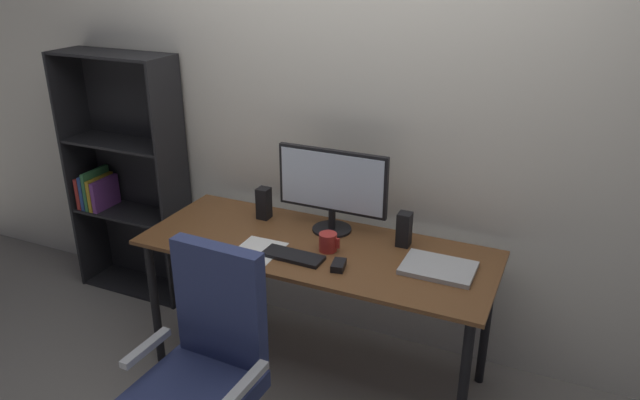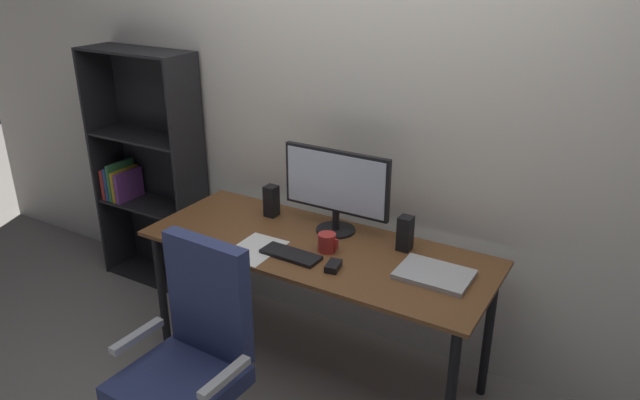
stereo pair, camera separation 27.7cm
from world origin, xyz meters
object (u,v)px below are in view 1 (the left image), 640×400
at_px(coffee_mug, 328,242).
at_px(office_chair, 205,381).
at_px(desk, 316,261).
at_px(keyboard, 293,256).
at_px(speaker_left, 264,203).
at_px(mouse, 339,265).
at_px(monitor, 331,185).
at_px(laptop, 438,268).
at_px(bookshelf, 127,178).
at_px(speaker_right, 404,229).

xyz_separation_m(coffee_mug, office_chair, (-0.21, -0.75, -0.33)).
xyz_separation_m(desk, coffee_mug, (0.07, -0.02, 0.13)).
bearing_deg(keyboard, desk, 74.61).
bearing_deg(speaker_left, mouse, -30.72).
bearing_deg(monitor, laptop, -16.53).
height_order(keyboard, bookshelf, bookshelf).
bearing_deg(mouse, bookshelf, 152.75).
bearing_deg(monitor, bookshelf, 174.51).
relative_size(coffee_mug, speaker_left, 0.60).
bearing_deg(speaker_left, bookshelf, 172.13).
bearing_deg(laptop, speaker_left, 170.11).
distance_m(keyboard, laptop, 0.66).
relative_size(monitor, coffee_mug, 5.62).
distance_m(monitor, speaker_left, 0.42).
distance_m(speaker_right, office_chair, 1.14).
xyz_separation_m(mouse, speaker_left, (-0.57, 0.34, 0.07)).
relative_size(keyboard, coffee_mug, 2.85).
relative_size(monitor, speaker_right, 3.37).
distance_m(monitor, office_chair, 1.10).
bearing_deg(laptop, desk, -178.93).
bearing_deg(office_chair, laptop, 48.91).
height_order(coffee_mug, speaker_left, speaker_left).
xyz_separation_m(coffee_mug, bookshelf, (-1.53, 0.35, -0.04)).
bearing_deg(mouse, office_chair, -128.49).
bearing_deg(laptop, coffee_mug, -176.66).
bearing_deg(speaker_left, office_chair, -75.21).
bearing_deg(laptop, office_chair, -133.33).
distance_m(desk, mouse, 0.26).
bearing_deg(laptop, monitor, 163.38).
bearing_deg(desk, keyboard, -106.93).
xyz_separation_m(monitor, mouse, (0.19, -0.35, -0.23)).
bearing_deg(desk, monitor, 91.13).
bearing_deg(desk, speaker_left, 154.88).
relative_size(monitor, speaker_left, 3.37).
bearing_deg(coffee_mug, speaker_right, 33.06).
bearing_deg(keyboard, monitor, 84.42).
bearing_deg(keyboard, speaker_right, 39.64).
relative_size(monitor, laptop, 1.79).
bearing_deg(speaker_right, desk, -154.45).
height_order(coffee_mug, laptop, coffee_mug).
bearing_deg(speaker_left, monitor, 1.17).
relative_size(office_chair, bookshelf, 0.66).
bearing_deg(monitor, office_chair, -97.96).
bearing_deg(speaker_left, laptop, -9.80).
bearing_deg(laptop, speaker_right, 141.53).
xyz_separation_m(keyboard, bookshelf, (-1.41, 0.48, -0.00)).
bearing_deg(desk, laptop, 1.16).
distance_m(keyboard, bookshelf, 1.49).
xyz_separation_m(mouse, coffee_mug, (-0.11, 0.14, 0.03)).
height_order(speaker_right, office_chair, office_chair).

